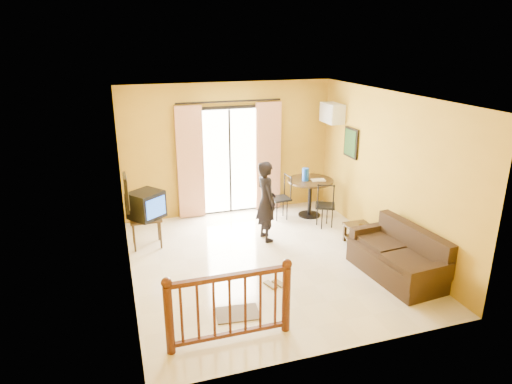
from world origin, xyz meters
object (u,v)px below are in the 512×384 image
object	(u,v)px
sofa	(399,258)
dining_table	(310,187)
standing_person	(266,201)
coffee_table	(364,235)
television	(146,205)

from	to	relation	value
sofa	dining_table	bearing A→B (deg)	90.59
standing_person	dining_table	bearing A→B (deg)	-61.31
dining_table	coffee_table	bearing A→B (deg)	-80.75
television	standing_person	xyz separation A→B (m)	(2.15, -0.38, -0.04)
dining_table	standing_person	world-z (taller)	standing_person
dining_table	standing_person	bearing A→B (deg)	-146.39
coffee_table	sofa	bearing A→B (deg)	-89.81
coffee_table	standing_person	world-z (taller)	standing_person
standing_person	sofa	bearing A→B (deg)	-146.51
coffee_table	television	bearing A→B (deg)	160.83
television	standing_person	bearing A→B (deg)	-47.67
television	coffee_table	size ratio (longest dim) A/B	0.88
television	dining_table	xyz separation A→B (m)	(3.43, 0.47, -0.16)
television	coffee_table	world-z (taller)	television
coffee_table	sofa	xyz separation A→B (m)	(0.00, -1.07, 0.06)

